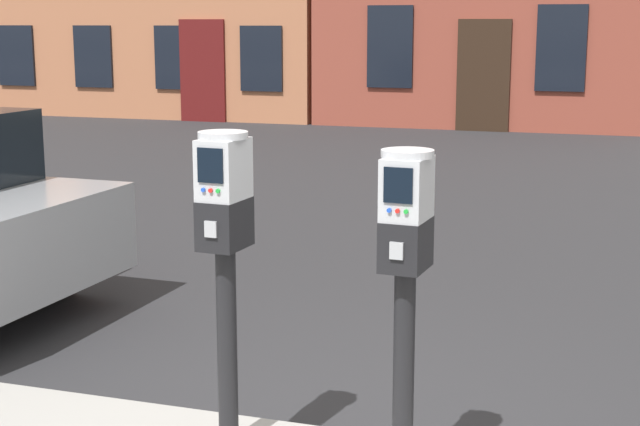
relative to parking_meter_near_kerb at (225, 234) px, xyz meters
name	(u,v)px	position (x,y,z in m)	size (l,w,h in m)	color
parking_meter_near_kerb	(225,234)	(0.00, 0.00, 0.00)	(0.23, 0.26, 1.44)	black
parking_meter_twin_adjacent	(406,255)	(0.81, 0.00, -0.03)	(0.23, 0.26, 1.40)	black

